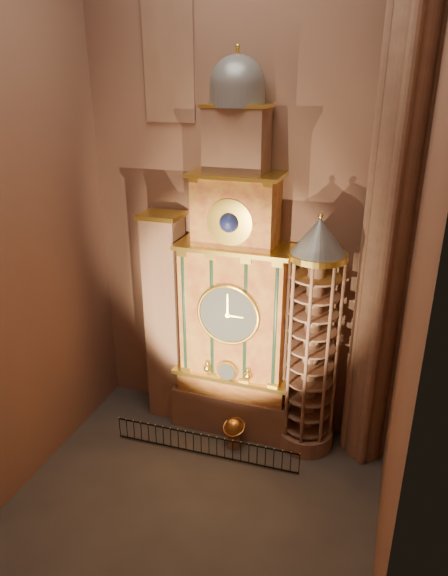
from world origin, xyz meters
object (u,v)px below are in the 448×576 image
at_px(stair_turret, 312,341).
at_px(iron_railing, 205,445).
at_px(astronomical_clock, 235,298).
at_px(celestial_globe, 234,430).
at_px(portrait_tower, 166,318).

relative_size(stair_turret, iron_railing, 1.29).
xyz_separation_m(stair_turret, iron_railing, (-4.02, -2.33, -4.70)).
distance_m(astronomical_clock, stair_turret, 3.78).
relative_size(celestial_globe, iron_railing, 0.18).
relative_size(astronomical_clock, stair_turret, 1.55).
xyz_separation_m(astronomical_clock, celestial_globe, (0.49, -1.59, -5.79)).
bearing_deg(iron_railing, astronomical_clock, 78.67).
bearing_deg(astronomical_clock, iron_railing, -101.33).
bearing_deg(portrait_tower, celestial_globe, -22.39).
bearing_deg(celestial_globe, portrait_tower, 157.61).
bearing_deg(astronomical_clock, stair_turret, -4.30).
xyz_separation_m(stair_turret, celestial_globe, (-3.01, -1.32, -4.38)).
relative_size(astronomical_clock, celestial_globe, 11.32).
height_order(stair_turret, celestial_globe, stair_turret).
bearing_deg(stair_turret, iron_railing, -149.87).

